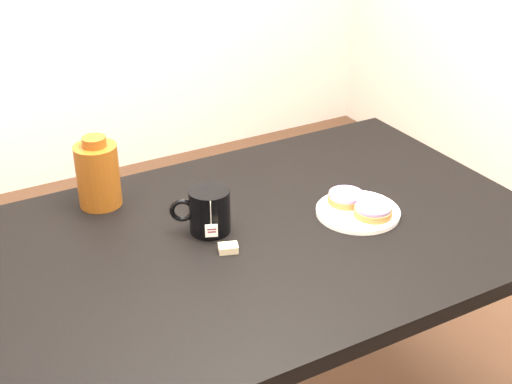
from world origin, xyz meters
TOP-DOWN VIEW (x-y plane):
  - table at (0.00, 0.00)m, footprint 1.40×0.90m
  - plate at (0.26, -0.04)m, footprint 0.21×0.21m
  - bagel_back at (0.26, 0.00)m, footprint 0.11×0.11m
  - bagel_front at (0.28, -0.08)m, footprint 0.10×0.10m
  - mug at (-0.11, 0.07)m, footprint 0.16×0.13m
  - teabag_pouch at (-0.11, -0.04)m, footprint 0.05×0.05m
  - bagel_package at (-0.29, 0.33)m, footprint 0.12×0.12m

SIDE VIEW (x-z plane):
  - table at x=0.00m, z-range 0.29..1.04m
  - plate at x=0.26m, z-range 0.75..0.77m
  - teabag_pouch at x=-0.11m, z-range 0.75..0.77m
  - bagel_front at x=0.28m, z-range 0.76..0.79m
  - bagel_back at x=0.26m, z-range 0.76..0.79m
  - mug at x=-0.11m, z-range 0.75..0.86m
  - bagel_package at x=-0.29m, z-range 0.74..0.93m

